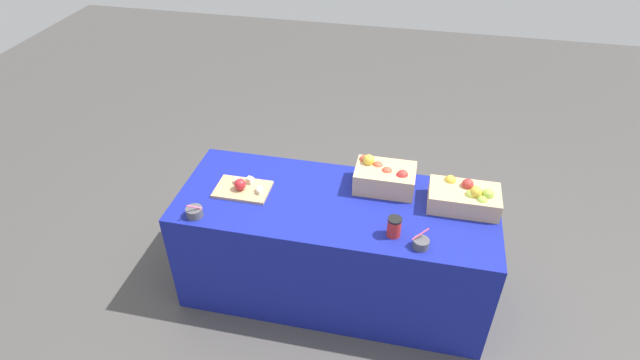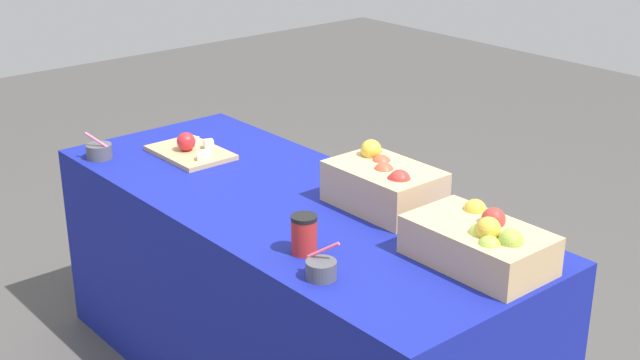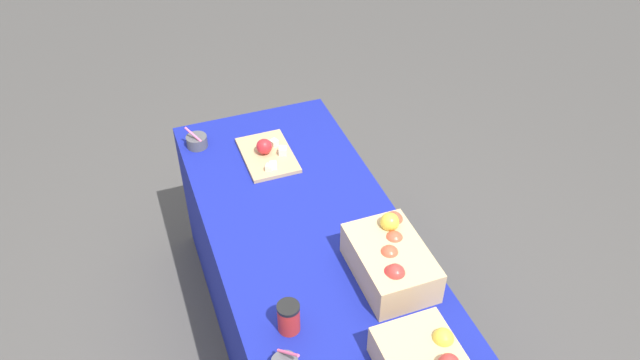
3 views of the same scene
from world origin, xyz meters
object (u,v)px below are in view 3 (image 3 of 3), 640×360
object	(u,v)px
cutting_board_front	(268,153)
sample_bowl_mid	(197,141)
coffee_cup	(289,317)
apple_crate_middle	(390,260)

from	to	relation	value
cutting_board_front	sample_bowl_mid	bearing A→B (deg)	-123.93
cutting_board_front	coffee_cup	distance (m)	0.96
sample_bowl_mid	cutting_board_front	bearing A→B (deg)	56.07
cutting_board_front	coffee_cup	world-z (taller)	coffee_cup
cutting_board_front	sample_bowl_mid	size ratio (longest dim) A/B	3.00
apple_crate_middle	coffee_cup	distance (m)	0.43
cutting_board_front	sample_bowl_mid	xyz separation A→B (m)	(-0.19, -0.28, 0.01)
cutting_board_front	coffee_cup	xyz separation A→B (m)	(0.93, -0.20, 0.04)
apple_crate_middle	cutting_board_front	distance (m)	0.86
cutting_board_front	sample_bowl_mid	distance (m)	0.34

